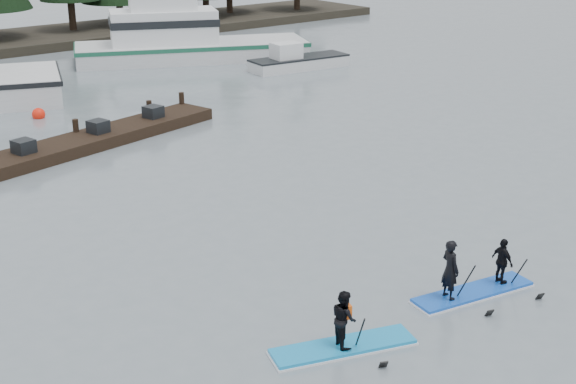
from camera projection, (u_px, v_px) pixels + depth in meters
ground at (438, 297)px, 20.11m from camera, size 160.00×160.00×0.00m
fishing_boat_medium at (186, 51)px, 49.12m from camera, size 14.32×9.48×8.37m
skiff at (299, 63)px, 46.71m from camera, size 6.11×2.48×0.69m
floating_dock at (69, 147)px, 31.43m from camera, size 14.39×5.02×0.48m
buoy_b at (39, 118)px, 36.43m from camera, size 0.60×0.60×0.60m
buoy_c at (255, 70)px, 46.38m from camera, size 0.59×0.59×0.59m
paddleboard_solo at (344, 330)px, 17.63m from camera, size 3.35×1.83×1.87m
paddleboard_duo at (474, 275)px, 20.05m from camera, size 3.43×1.55×2.13m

